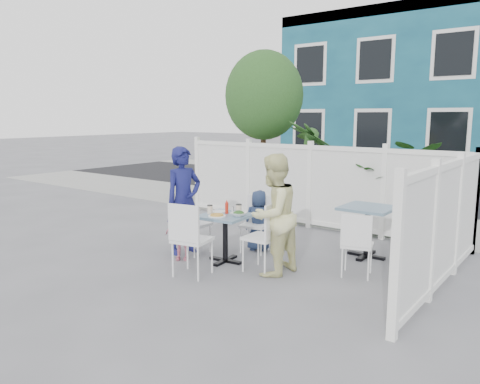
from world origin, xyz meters
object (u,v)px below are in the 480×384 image
Objects in this scene: utility_cabinet at (264,177)px; woman at (273,215)px; spare_table at (368,218)px; toddler at (181,233)px; man at (184,200)px; boy at (259,220)px; main_table at (225,225)px; chair_right at (267,232)px; chair_left at (190,218)px; chair_near at (189,234)px; chair_back at (257,219)px.

utility_cabinet is 5.28m from woman.
spare_table is 2.84m from toddler.
man is 1.71× the size of boy.
woman is 1.54m from toddler.
chair_right reaches higher than main_table.
chair_near reaches higher than chair_left.
chair_back is at bearing -154.67° from spare_table.
boy reaches higher than toddler.
utility_cabinet is 4.86m from toddler.
toddler is (0.16, -0.36, -0.15)m from chair_left.
boy is at bearing -124.99° from chair_back.
boy is (-0.70, 0.81, -0.08)m from chair_right.
chair_near is at bearing 137.15° from chair_right.
chair_left is at bearing 121.06° from chair_near.
man is at bearing -86.00° from woman.
chair_left is at bearing 29.55° from chair_back.
chair_left is at bearing -66.87° from utility_cabinet.
chair_left is (-0.76, 0.05, -0.00)m from main_table.
boy reaches higher than main_table.
chair_left reaches higher than toddler.
toddler is (-0.63, 0.50, -0.19)m from chair_near.
utility_cabinet is at bearing -76.77° from boy.
utility_cabinet is 1.39× the size of chair_left.
chair_back is at bearing 47.73° from boy.
woman reaches higher than chair_back.
chair_near is at bearing 77.20° from chair_back.
main_table is 0.77× the size of chair_left.
utility_cabinet reaches higher than spare_table.
toddler is at bearing -74.69° from woman.
chair_back is 0.53× the size of man.
chair_back is at bearing 41.64° from chair_right.
main_table is 0.82× the size of chair_back.
utility_cabinet is 1.64× the size of toddler.
chair_back is at bearing 87.90° from main_table.
chair_back is at bearing -33.54° from man.
utility_cabinet is 5.21m from chair_right.
chair_back is (0.79, 0.72, -0.04)m from chair_left.
man is 1.02× the size of woman.
boy is (0.80, 0.75, -0.06)m from chair_left.
boy is at bearing 132.64° from chair_left.
chair_left is at bearing 176.27° from main_table.
main_table is at bearing 85.74° from chair_left.
spare_table is at bearing 121.28° from chair_left.
utility_cabinet is at bearing 117.58° from main_table.
spare_table is 1.72m from chair_back.
chair_right is at bearing -119.04° from spare_table.
chair_near is 1.03× the size of boy.
chair_near is at bearing 42.01° from chair_left.
man reaches higher than woman.
chair_back is 1.20m from man.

